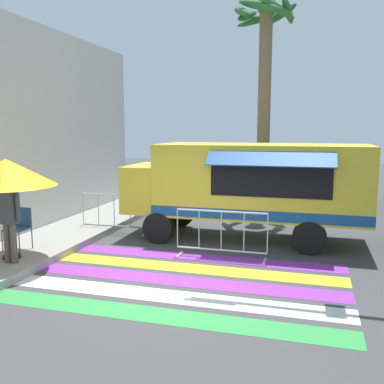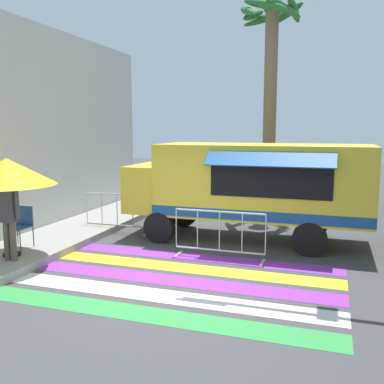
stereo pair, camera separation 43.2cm
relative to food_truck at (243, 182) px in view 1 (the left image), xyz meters
The scene contains 10 objects.
ground_plane 3.70m from the food_truck, 102.45° to the right, with size 60.00×60.00×0.00m, color #424244.
crosswalk_painted 3.75m from the food_truck, 102.25° to the right, with size 6.40×3.60×0.01m.
food_truck is the anchor object (origin of this frame).
traffic_signal_pole 4.64m from the food_truck, 41.62° to the right, with size 3.80×0.29×6.56m.
patio_umbrella 5.52m from the food_truck, 140.74° to the right, with size 1.99×1.99×2.07m.
folding_chair 5.40m from the food_truck, 147.67° to the right, with size 0.46×0.46×0.93m.
vendor_person 5.53m from the food_truck, 137.25° to the right, with size 0.53×0.22×1.70m.
barricade_front 2.04m from the food_truck, 95.55° to the right, with size 2.03×0.44×1.08m.
barricade_side 3.62m from the food_truck, behind, with size 1.92×0.44×1.08m.
palm_tree 4.52m from the food_truck, 88.28° to the left, with size 2.16×2.25×6.89m.
Camera 1 is at (2.42, -7.41, 2.85)m, focal length 40.00 mm.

